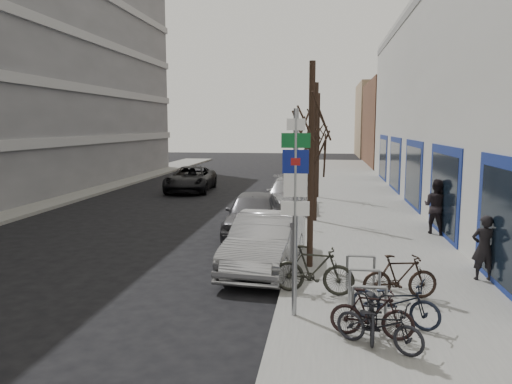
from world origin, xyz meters
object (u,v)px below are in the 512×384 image
(bike_far_inner, at_px, (400,276))
(bike_mid_inner, at_px, (314,269))
(tree_near, at_px, (312,117))
(pedestrian_near, at_px, (484,248))
(bike_rack, at_px, (364,284))
(meter_front, at_px, (292,242))
(lane_car, at_px, (191,179))
(parked_car_mid, at_px, (253,213))
(bike_far_curb, at_px, (379,321))
(tree_far, at_px, (318,121))
(bike_mid_curb, at_px, (395,298))
(meter_back, at_px, (307,188))
(meter_mid, at_px, (302,207))
(parked_car_back, at_px, (289,195))
(highway_sign_pole, at_px, (295,200))
(bike_near_right, at_px, (372,313))
(bike_near_left, at_px, (372,305))
(pedestrian_far, at_px, (436,206))
(tree_mid, at_px, (316,119))
(parked_car_front, at_px, (265,242))

(bike_far_inner, bearing_deg, bike_mid_inner, 76.18)
(tree_near, relative_size, pedestrian_near, 3.43)
(tree_near, bearing_deg, bike_rack, -67.52)
(bike_rack, bearing_deg, pedestrian_near, 37.46)
(meter_front, relative_size, lane_car, 0.24)
(parked_car_mid, relative_size, pedestrian_near, 2.82)
(bike_mid_inner, bearing_deg, bike_far_curb, -147.49)
(tree_far, height_order, bike_mid_curb, tree_far)
(meter_back, bearing_deg, meter_mid, -90.00)
(tree_near, bearing_deg, parked_car_mid, 116.24)
(meter_back, distance_m, parked_car_back, 1.37)
(bike_rack, height_order, bike_mid_inner, bike_mid_inner)
(bike_rack, relative_size, meter_front, 1.78)
(bike_far_curb, bearing_deg, parked_car_back, 38.68)
(highway_sign_pole, relative_size, bike_near_right, 2.83)
(bike_near_left, bearing_deg, pedestrian_near, 53.83)
(highway_sign_pole, distance_m, bike_mid_curb, 2.62)
(bike_rack, height_order, parked_car_mid, parked_car_mid)
(pedestrian_far, bearing_deg, bike_rack, 109.04)
(parked_car_back, bearing_deg, tree_mid, -69.65)
(bike_mid_inner, bearing_deg, bike_far_inner, -84.28)
(bike_mid_curb, xyz_separation_m, bike_mid_inner, (-1.56, 1.52, 0.04))
(bike_mid_inner, bearing_deg, tree_near, 12.34)
(meter_mid, bearing_deg, lane_car, 123.89)
(tree_far, distance_m, bike_far_curb, 18.16)
(highway_sign_pole, xyz_separation_m, bike_far_inner, (2.20, 1.25, -1.81))
(bike_near_right, bearing_deg, pedestrian_far, -8.47)
(bike_near_right, bearing_deg, bike_mid_inner, 35.76)
(bike_mid_inner, distance_m, bike_far_curb, 2.85)
(bike_far_curb, xyz_separation_m, parked_car_back, (-2.51, 14.14, 0.11))
(tree_far, height_order, bike_near_left, tree_far)
(tree_far, distance_m, meter_front, 13.88)
(meter_back, height_order, bike_far_inner, meter_back)
(lane_car, bearing_deg, tree_mid, -53.70)
(bike_far_curb, relative_size, parked_car_front, 0.34)
(parked_car_mid, bearing_deg, bike_mid_curb, -65.33)
(lane_car, bearing_deg, bike_mid_inner, -70.21)
(tree_mid, bearing_deg, bike_near_right, -83.61)
(bike_mid_inner, height_order, pedestrian_far, pedestrian_far)
(highway_sign_pole, bearing_deg, pedestrian_far, 61.75)
(parked_car_back, relative_size, lane_car, 0.96)
(tree_mid, bearing_deg, meter_mid, -106.70)
(bike_near_left, height_order, lane_car, lane_car)
(bike_near_right, bearing_deg, bike_mid_curb, -26.14)
(tree_far, xyz_separation_m, bike_mid_inner, (0.15, -15.17, -3.40))
(tree_far, height_order, meter_back, tree_far)
(meter_front, distance_m, bike_mid_curb, 3.86)
(meter_front, height_order, bike_mid_curb, meter_front)
(bike_far_inner, xyz_separation_m, parked_car_mid, (-4.13, 6.58, 0.12))
(parked_car_mid, relative_size, lane_car, 0.86)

